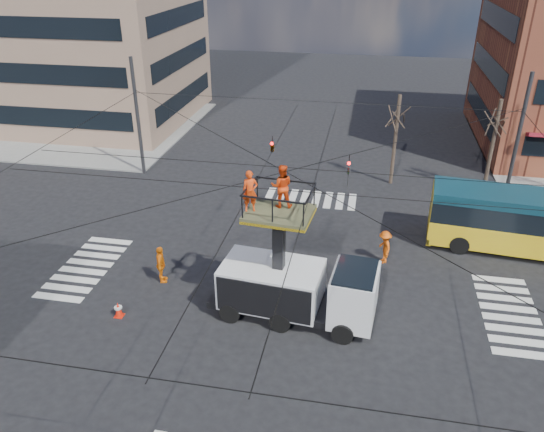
{
  "coord_description": "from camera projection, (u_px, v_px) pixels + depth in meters",
  "views": [
    {
      "loc": [
        3.28,
        -20.21,
        14.35
      ],
      "look_at": [
        -0.98,
        2.15,
        2.64
      ],
      "focal_mm": 35.0,
      "sensor_mm": 36.0,
      "label": 1
    }
  ],
  "objects": [
    {
      "name": "tree_a",
      "position": [
        398.0,
        116.0,
        33.61
      ],
      "size": [
        2.0,
        2.0,
        6.0
      ],
      "color": "#382B21",
      "rests_on": "ground"
    },
    {
      "name": "ground",
      "position": [
        284.0,
        289.0,
        24.76
      ],
      "size": [
        120.0,
        120.0,
        0.0
      ],
      "primitive_type": "plane",
      "color": "black",
      "rests_on": "ground"
    },
    {
      "name": "tree_b",
      "position": [
        497.0,
        121.0,
        32.61
      ],
      "size": [
        2.0,
        2.0,
        6.0
      ],
      "color": "#382B21",
      "rests_on": "ground"
    },
    {
      "name": "traffic_cone",
      "position": [
        118.0,
        309.0,
        22.78
      ],
      "size": [
        0.36,
        0.36,
        0.7
      ],
      "primitive_type": "cone",
      "color": "red",
      "rests_on": "ground"
    },
    {
      "name": "worker_ground",
      "position": [
        161.0,
        265.0,
        24.88
      ],
      "size": [
        0.75,
        1.18,
        1.87
      ],
      "primitive_type": "imported",
      "rotation": [
        0.0,
        0.0,
        1.87
      ],
      "color": "orange",
      "rests_on": "ground"
    },
    {
      "name": "utility_truck",
      "position": [
        297.0,
        274.0,
        22.0
      ],
      "size": [
        7.19,
        3.19,
        6.74
      ],
      "rotation": [
        0.0,
        0.0,
        -0.1
      ],
      "color": "black",
      "rests_on": "ground"
    },
    {
      "name": "crosswalks",
      "position": [
        284.0,
        288.0,
        24.76
      ],
      "size": [
        22.4,
        22.4,
        0.02
      ],
      "primitive_type": null,
      "color": "silver",
      "rests_on": "ground"
    },
    {
      "name": "city_bus",
      "position": [
        541.0,
        223.0,
        26.87
      ],
      "size": [
        11.15,
        3.67,
        3.2
      ],
      "rotation": [
        0.0,
        0.0,
        -0.1
      ],
      "color": "yellow",
      "rests_on": "ground"
    },
    {
      "name": "flagger",
      "position": [
        384.0,
        247.0,
        26.46
      ],
      "size": [
        0.95,
        1.27,
        1.74
      ],
      "primitive_type": "imported",
      "rotation": [
        0.0,
        0.0,
        -1.27
      ],
      "color": "#DE510E",
      "rests_on": "ground"
    },
    {
      "name": "sidewalk_nw",
      "position": [
        89.0,
        126.0,
        46.57
      ],
      "size": [
        18.0,
        18.0,
        0.12
      ],
      "primitive_type": "cube",
      "color": "slate",
      "rests_on": "ground"
    },
    {
      "name": "overhead_network",
      "position": [
        285.0,
        202.0,
        23.17
      ],
      "size": [
        24.24,
        24.24,
        8.0
      ],
      "color": "#2D2D30",
      "rests_on": "ground"
    }
  ]
}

